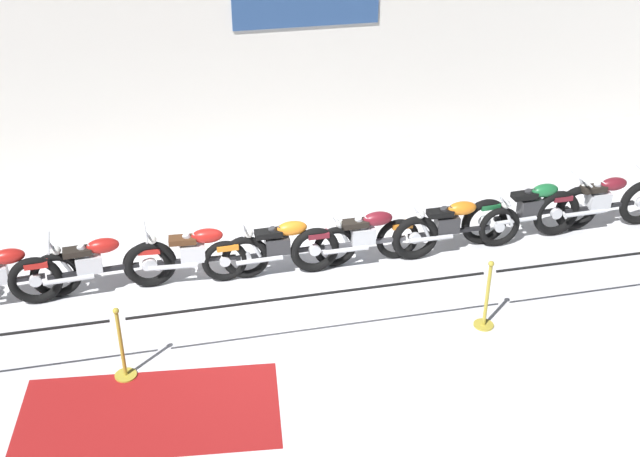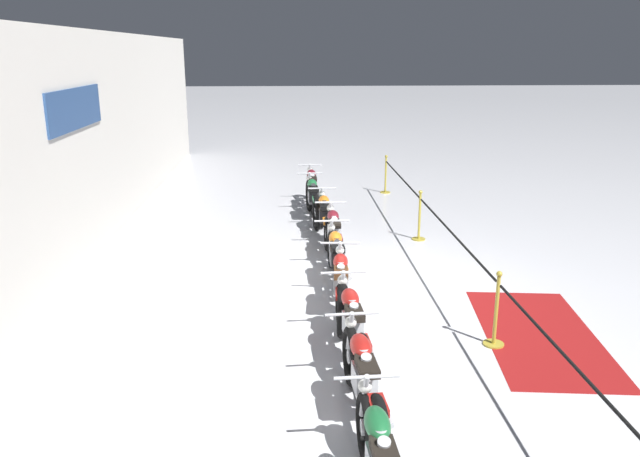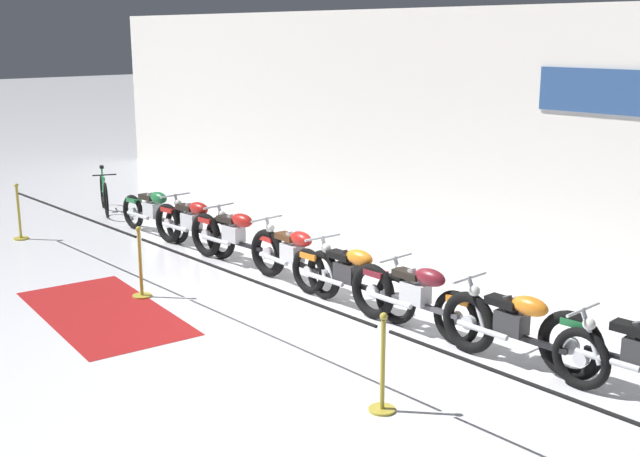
{
  "view_description": "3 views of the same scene",
  "coord_description": "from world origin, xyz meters",
  "px_view_note": "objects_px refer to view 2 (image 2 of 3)",
  "views": [
    {
      "loc": [
        -1.7,
        -9.63,
        6.7
      ],
      "look_at": [
        0.56,
        0.48,
        0.73
      ],
      "focal_mm": 45.0,
      "sensor_mm": 36.0,
      "label": 1
    },
    {
      "loc": [
        -9.88,
        1.36,
        3.82
      ],
      "look_at": [
        0.25,
        0.79,
        0.91
      ],
      "focal_mm": 35.0,
      "sensor_mm": 36.0,
      "label": 2
    },
    {
      "loc": [
        7.63,
        -6.85,
        3.74
      ],
      "look_at": [
        -0.74,
        0.6,
        1.0
      ],
      "focal_mm": 45.0,
      "sensor_mm": 36.0,
      "label": 3
    }
  ],
  "objects_px": {
    "motorcycle_maroon_8": "(312,189)",
    "stanchion_mid_right": "(419,223)",
    "motorcycle_red_2": "(352,328)",
    "motorcycle_maroon_5": "(334,236)",
    "motorcycle_red_3": "(341,286)",
    "floor_banner": "(540,334)",
    "stanchion_far_right": "(386,180)",
    "motorcycle_orange_6": "(325,217)",
    "motorcycle_green_7": "(313,200)",
    "motorcycle_orange_4": "(337,259)",
    "stanchion_far_left": "(478,269)",
    "stanchion_mid_left": "(495,320)",
    "motorcycle_red_1": "(363,381)"
  },
  "relations": [
    {
      "from": "motorcycle_maroon_8",
      "to": "stanchion_mid_left",
      "type": "xyz_separation_m",
      "value": [
        -7.74,
        -2.1,
        -0.13
      ]
    },
    {
      "from": "motorcycle_red_2",
      "to": "motorcycle_maroon_5",
      "type": "relative_size",
      "value": 1.01
    },
    {
      "from": "stanchion_mid_right",
      "to": "stanchion_far_right",
      "type": "xyz_separation_m",
      "value": [
        4.45,
        0.0,
        0.0
      ]
    },
    {
      "from": "motorcycle_maroon_5",
      "to": "floor_banner",
      "type": "xyz_separation_m",
      "value": [
        -3.4,
        -2.62,
        -0.47
      ]
    },
    {
      "from": "motorcycle_orange_4",
      "to": "motorcycle_orange_6",
      "type": "distance_m",
      "value": 2.7
    },
    {
      "from": "motorcycle_orange_6",
      "to": "floor_banner",
      "type": "distance_m",
      "value": 5.53
    },
    {
      "from": "motorcycle_red_3",
      "to": "stanchion_mid_right",
      "type": "relative_size",
      "value": 2.05
    },
    {
      "from": "motorcycle_orange_4",
      "to": "motorcycle_red_2",
      "type": "bearing_deg",
      "value": 179.36
    },
    {
      "from": "stanchion_mid_left",
      "to": "floor_banner",
      "type": "xyz_separation_m",
      "value": [
        0.27,
        -0.74,
        -0.35
      ]
    },
    {
      "from": "motorcycle_maroon_5",
      "to": "stanchion_mid_right",
      "type": "relative_size",
      "value": 2.23
    },
    {
      "from": "motorcycle_orange_6",
      "to": "stanchion_far_left",
      "type": "relative_size",
      "value": 0.17
    },
    {
      "from": "motorcycle_red_3",
      "to": "floor_banner",
      "type": "xyz_separation_m",
      "value": [
        -0.84,
        -2.72,
        -0.46
      ]
    },
    {
      "from": "motorcycle_red_2",
      "to": "motorcycle_maroon_8",
      "type": "xyz_separation_m",
      "value": [
        8.11,
        0.14,
        0.01
      ]
    },
    {
      "from": "motorcycle_red_2",
      "to": "motorcycle_maroon_5",
      "type": "distance_m",
      "value": 4.05
    },
    {
      "from": "motorcycle_maroon_5",
      "to": "motorcycle_maroon_8",
      "type": "xyz_separation_m",
      "value": [
        4.06,
        0.23,
        0.01
      ]
    },
    {
      "from": "motorcycle_maroon_5",
      "to": "stanchion_far_right",
      "type": "distance_m",
      "value": 5.93
    },
    {
      "from": "motorcycle_orange_6",
      "to": "floor_banner",
      "type": "xyz_separation_m",
      "value": [
        -4.8,
        -2.7,
        -0.46
      ]
    },
    {
      "from": "motorcycle_maroon_5",
      "to": "stanchion_far_left",
      "type": "height_order",
      "value": "stanchion_far_left"
    },
    {
      "from": "motorcycle_red_1",
      "to": "motorcycle_red_2",
      "type": "xyz_separation_m",
      "value": [
        1.29,
        -0.02,
        0.01
      ]
    },
    {
      "from": "motorcycle_red_3",
      "to": "motorcycle_green_7",
      "type": "xyz_separation_m",
      "value": [
        5.43,
        0.16,
        0.02
      ]
    },
    {
      "from": "motorcycle_green_7",
      "to": "stanchion_far_right",
      "type": "distance_m",
      "value": 3.49
    },
    {
      "from": "stanchion_far_right",
      "to": "stanchion_far_left",
      "type": "bearing_deg",
      "value": 180.0
    },
    {
      "from": "motorcycle_maroon_8",
      "to": "stanchion_far_right",
      "type": "relative_size",
      "value": 2.25
    },
    {
      "from": "motorcycle_maroon_5",
      "to": "stanchion_mid_left",
      "type": "xyz_separation_m",
      "value": [
        -3.67,
        -1.87,
        -0.11
      ]
    },
    {
      "from": "motorcycle_red_1",
      "to": "motorcycle_orange_6",
      "type": "bearing_deg",
      "value": -0.15
    },
    {
      "from": "motorcycle_red_3",
      "to": "stanchion_mid_left",
      "type": "height_order",
      "value": "stanchion_mid_left"
    },
    {
      "from": "motorcycle_orange_6",
      "to": "motorcycle_red_2",
      "type": "bearing_deg",
      "value": -180.0
    },
    {
      "from": "motorcycle_red_1",
      "to": "motorcycle_maroon_5",
      "type": "bearing_deg",
      "value": -1.12
    },
    {
      "from": "motorcycle_red_3",
      "to": "floor_banner",
      "type": "distance_m",
      "value": 2.88
    },
    {
      "from": "motorcycle_orange_4",
      "to": "stanchion_far_left",
      "type": "relative_size",
      "value": 0.17
    },
    {
      "from": "stanchion_far_left",
      "to": "stanchion_far_right",
      "type": "height_order",
      "value": "same"
    },
    {
      "from": "motorcycle_maroon_5",
      "to": "motorcycle_maroon_8",
      "type": "bearing_deg",
      "value": 3.23
    },
    {
      "from": "stanchion_mid_right",
      "to": "floor_banner",
      "type": "bearing_deg",
      "value": -170.78
    },
    {
      "from": "motorcycle_red_3",
      "to": "stanchion_mid_left",
      "type": "xyz_separation_m",
      "value": [
        -1.11,
        -1.97,
        -0.11
      ]
    },
    {
      "from": "motorcycle_red_2",
      "to": "motorcycle_green_7",
      "type": "xyz_separation_m",
      "value": [
        6.91,
        0.17,
        0.01
      ]
    },
    {
      "from": "motorcycle_orange_4",
      "to": "motorcycle_maroon_8",
      "type": "distance_m",
      "value": 5.37
    },
    {
      "from": "stanchion_mid_right",
      "to": "floor_banner",
      "type": "relative_size",
      "value": 0.34
    },
    {
      "from": "motorcycle_orange_4",
      "to": "floor_banner",
      "type": "height_order",
      "value": "motorcycle_orange_4"
    },
    {
      "from": "motorcycle_red_1",
      "to": "stanchion_mid_left",
      "type": "bearing_deg",
      "value": -49.91
    },
    {
      "from": "motorcycle_maroon_8",
      "to": "stanchion_mid_right",
      "type": "bearing_deg",
      "value": -143.93
    },
    {
      "from": "motorcycle_orange_4",
      "to": "motorcycle_orange_6",
      "type": "xyz_separation_m",
      "value": [
        2.7,
        0.03,
        0.0
      ]
    },
    {
      "from": "motorcycle_maroon_5",
      "to": "stanchion_mid_left",
      "type": "relative_size",
      "value": 2.23
    },
    {
      "from": "stanchion_far_left",
      "to": "stanchion_mid_left",
      "type": "height_order",
      "value": "same"
    },
    {
      "from": "stanchion_mid_left",
      "to": "stanchion_far_right",
      "type": "xyz_separation_m",
      "value": [
        9.3,
        0.0,
        0.0
      ]
    },
    {
      "from": "stanchion_mid_left",
      "to": "motorcycle_orange_4",
      "type": "bearing_deg",
      "value": 39.21
    },
    {
      "from": "motorcycle_orange_4",
      "to": "stanchion_mid_left",
      "type": "bearing_deg",
      "value": -140.79
    },
    {
      "from": "motorcycle_red_3",
      "to": "motorcycle_green_7",
      "type": "distance_m",
      "value": 5.43
    },
    {
      "from": "motorcycle_red_2",
      "to": "motorcycle_orange_6",
      "type": "bearing_deg",
      "value": 0.0
    },
    {
      "from": "motorcycle_maroon_5",
      "to": "motorcycle_red_1",
      "type": "bearing_deg",
      "value": 178.88
    },
    {
      "from": "motorcycle_red_1",
      "to": "stanchion_far_left",
      "type": "bearing_deg",
      "value": -37.72
    }
  ]
}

